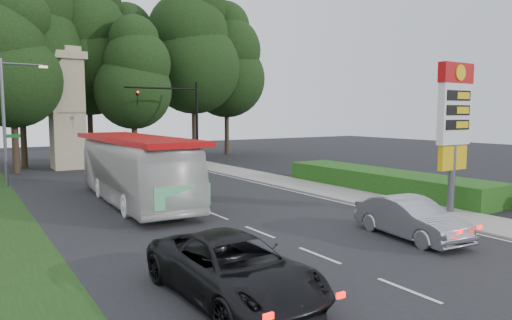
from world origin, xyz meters
TOP-DOWN VIEW (x-y plane):
  - ground at (0.00, 0.00)m, footprint 120.00×120.00m
  - road_surface at (0.00, 12.00)m, footprint 14.00×80.00m
  - sidewalk_right at (8.50, 12.00)m, footprint 3.00×80.00m
  - hedge at (11.50, 8.00)m, footprint 3.00×14.00m
  - gas_station_pylon at (9.20, 1.99)m, footprint 2.10×0.45m
  - traffic_signal_mast at (5.68, 24.00)m, footprint 6.10×0.35m
  - streetlight_signs at (-6.99, 22.01)m, footprint 2.75×0.98m
  - monument at (-2.00, 30.00)m, footprint 3.00×3.00m
  - tree_center_left at (-5.00, 33.00)m, footprint 10.08×10.08m
  - tree_center_right at (1.00, 35.00)m, footprint 9.24×9.24m
  - tree_east_near at (6.00, 37.00)m, footprint 8.12×8.12m
  - tree_east_mid at (11.00, 33.00)m, footprint 9.52×9.52m
  - tree_far_east at (16.00, 35.00)m, footprint 8.68×8.68m
  - tree_monument_left at (-6.00, 29.00)m, footprint 7.28×7.28m
  - tree_monument_right at (3.50, 29.50)m, footprint 6.72×6.72m
  - transit_bus at (-2.09, 12.53)m, footprint 3.50×12.48m
  - sedan_silver at (4.24, 0.31)m, footprint 2.16×4.75m
  - suv_charcoal at (-4.03, -0.91)m, footprint 2.76×5.69m

SIDE VIEW (x-z plane):
  - ground at x=0.00m, z-range 0.00..0.00m
  - road_surface at x=0.00m, z-range 0.00..0.02m
  - sidewalk_right at x=8.50m, z-range 0.00..0.12m
  - hedge at x=11.50m, z-range 0.00..1.20m
  - sedan_silver at x=4.24m, z-range 0.00..1.51m
  - suv_charcoal at x=-4.03m, z-range 0.00..1.56m
  - transit_bus at x=-2.09m, z-range 0.00..3.44m
  - streetlight_signs at x=-6.99m, z-range 0.44..8.44m
  - gas_station_pylon at x=9.20m, z-range 1.02..7.87m
  - traffic_signal_mast at x=5.68m, z-range 1.07..8.27m
  - monument at x=-2.00m, z-range 0.08..10.13m
  - tree_monument_right at x=3.50m, z-range 1.41..14.61m
  - tree_monument_left at x=-6.00m, z-range 1.53..15.83m
  - tree_east_near at x=6.00m, z-range 1.71..17.66m
  - tree_far_east at x=16.00m, z-range 1.83..18.88m
  - tree_center_right at x=1.00m, z-range 1.94..20.09m
  - tree_east_mid at x=11.00m, z-range 2.00..20.70m
  - tree_center_left at x=-5.00m, z-range 2.12..21.92m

